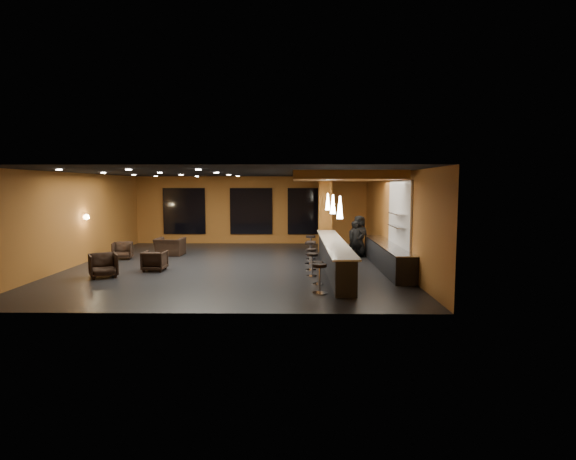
{
  "coord_description": "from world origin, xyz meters",
  "views": [
    {
      "loc": [
        2.24,
        -16.85,
        3.01
      ],
      "look_at": [
        2.0,
        0.5,
        1.3
      ],
      "focal_mm": 28.0,
      "sensor_mm": 36.0,
      "label": 1
    }
  ],
  "objects_px": {
    "armchair_d": "(170,247)",
    "bar_stool_3": "(311,257)",
    "bar_counter": "(334,256)",
    "armchair_c": "(123,251)",
    "bar_stool_4": "(310,250)",
    "bar_stool_6": "(311,243)",
    "prep_counter": "(387,256)",
    "pendant_2": "(328,202)",
    "armchair_a": "(103,265)",
    "bar_stool_1": "(318,270)",
    "bar_stool_5": "(311,248)",
    "pendant_1": "(333,204)",
    "staff_b": "(355,239)",
    "bar_stool_2": "(312,262)",
    "column": "(325,214)",
    "pendant_0": "(340,207)",
    "armchair_b": "(155,261)",
    "bar_stool_0": "(319,275)",
    "staff_c": "(359,236)",
    "staff_a": "(356,240)"
  },
  "relations": [
    {
      "from": "staff_b",
      "to": "bar_stool_5",
      "type": "height_order",
      "value": "staff_b"
    },
    {
      "from": "column",
      "to": "armchair_a",
      "type": "relative_size",
      "value": 4.02
    },
    {
      "from": "pendant_1",
      "to": "staff_b",
      "type": "relative_size",
      "value": 0.46
    },
    {
      "from": "column",
      "to": "pendant_0",
      "type": "relative_size",
      "value": 5.0
    },
    {
      "from": "pendant_2",
      "to": "staff_a",
      "type": "relative_size",
      "value": 0.45
    },
    {
      "from": "pendant_1",
      "to": "bar_stool_1",
      "type": "xyz_separation_m",
      "value": [
        -0.69,
        -2.83,
        -1.89
      ]
    },
    {
      "from": "bar_stool_4",
      "to": "armchair_b",
      "type": "bearing_deg",
      "value": -165.87
    },
    {
      "from": "bar_counter",
      "to": "staff_b",
      "type": "xyz_separation_m",
      "value": [
        1.22,
        3.27,
        0.25
      ]
    },
    {
      "from": "prep_counter",
      "to": "bar_stool_1",
      "type": "relative_size",
      "value": 8.44
    },
    {
      "from": "armchair_a",
      "to": "bar_stool_6",
      "type": "bearing_deg",
      "value": 4.99
    },
    {
      "from": "bar_counter",
      "to": "armchair_c",
      "type": "bearing_deg",
      "value": 164.43
    },
    {
      "from": "staff_b",
      "to": "armchair_a",
      "type": "xyz_separation_m",
      "value": [
        -8.94,
        -4.58,
        -0.36
      ]
    },
    {
      "from": "pendant_1",
      "to": "armchair_a",
      "type": "height_order",
      "value": "pendant_1"
    },
    {
      "from": "pendant_0",
      "to": "bar_stool_2",
      "type": "xyz_separation_m",
      "value": [
        -0.81,
        0.87,
        -1.85
      ]
    },
    {
      "from": "pendant_2",
      "to": "bar_stool_2",
      "type": "distance_m",
      "value": 4.59
    },
    {
      "from": "bar_stool_0",
      "to": "bar_stool_5",
      "type": "distance_m",
      "value": 5.84
    },
    {
      "from": "bar_counter",
      "to": "bar_stool_2",
      "type": "relative_size",
      "value": 10.27
    },
    {
      "from": "bar_stool_0",
      "to": "bar_stool_1",
      "type": "distance_m",
      "value": 1.19
    },
    {
      "from": "prep_counter",
      "to": "pendant_2",
      "type": "distance_m",
      "value": 3.73
    },
    {
      "from": "prep_counter",
      "to": "bar_stool_1",
      "type": "xyz_separation_m",
      "value": [
        -2.69,
        -2.83,
        0.03
      ]
    },
    {
      "from": "pendant_1",
      "to": "bar_stool_4",
      "type": "relative_size",
      "value": 0.81
    },
    {
      "from": "pendant_1",
      "to": "prep_counter",
      "type": "bearing_deg",
      "value": 0.0
    },
    {
      "from": "prep_counter",
      "to": "column",
      "type": "bearing_deg",
      "value": 116.0
    },
    {
      "from": "pendant_1",
      "to": "armchair_c",
      "type": "height_order",
      "value": "pendant_1"
    },
    {
      "from": "staff_a",
      "to": "staff_c",
      "type": "bearing_deg",
      "value": 65.31
    },
    {
      "from": "bar_stool_1",
      "to": "bar_stool_4",
      "type": "height_order",
      "value": "bar_stool_4"
    },
    {
      "from": "staff_a",
      "to": "armchair_c",
      "type": "xyz_separation_m",
      "value": [
        -9.61,
        -0.06,
        -0.43
      ]
    },
    {
      "from": "bar_counter",
      "to": "bar_stool_0",
      "type": "bearing_deg",
      "value": -101.3
    },
    {
      "from": "armchair_d",
      "to": "bar_stool_1",
      "type": "bearing_deg",
      "value": 141.01
    },
    {
      "from": "prep_counter",
      "to": "bar_stool_2",
      "type": "xyz_separation_m",
      "value": [
        -2.81,
        -1.63,
        0.07
      ]
    },
    {
      "from": "staff_c",
      "to": "bar_stool_2",
      "type": "distance_m",
      "value": 4.73
    },
    {
      "from": "armchair_d",
      "to": "bar_stool_6",
      "type": "relative_size",
      "value": 1.35
    },
    {
      "from": "bar_stool_2",
      "to": "armchair_c",
      "type": "bearing_deg",
      "value": 155.57
    },
    {
      "from": "prep_counter",
      "to": "bar_stool_4",
      "type": "relative_size",
      "value": 6.97
    },
    {
      "from": "armchair_d",
      "to": "bar_stool_5",
      "type": "distance_m",
      "value": 6.18
    },
    {
      "from": "bar_stool_3",
      "to": "bar_stool_5",
      "type": "xyz_separation_m",
      "value": [
        0.09,
        2.32,
        -0.0
      ]
    },
    {
      "from": "staff_c",
      "to": "bar_stool_6",
      "type": "relative_size",
      "value": 2.05
    },
    {
      "from": "armchair_a",
      "to": "bar_stool_4",
      "type": "distance_m",
      "value": 7.39
    },
    {
      "from": "bar_stool_4",
      "to": "bar_stool_6",
      "type": "xyz_separation_m",
      "value": [
        0.09,
        2.26,
        -0.0
      ]
    },
    {
      "from": "armchair_b",
      "to": "armchair_c",
      "type": "xyz_separation_m",
      "value": [
        -2.12,
        2.53,
        -0.0
      ]
    },
    {
      "from": "bar_stool_1",
      "to": "armchair_b",
      "type": "bearing_deg",
      "value": 159.14
    },
    {
      "from": "bar_stool_5",
      "to": "staff_c",
      "type": "bearing_deg",
      "value": 19.89
    },
    {
      "from": "armchair_b",
      "to": "armchair_d",
      "type": "bearing_deg",
      "value": -81.43
    },
    {
      "from": "bar_stool_2",
      "to": "staff_b",
      "type": "bearing_deg",
      "value": 65.27
    },
    {
      "from": "pendant_2",
      "to": "bar_stool_4",
      "type": "bearing_deg",
      "value": -114.12
    },
    {
      "from": "staff_c",
      "to": "armchair_a",
      "type": "xyz_separation_m",
      "value": [
        -9.07,
        -4.38,
        -0.49
      ]
    },
    {
      "from": "pendant_2",
      "to": "bar_stool_1",
      "type": "relative_size",
      "value": 0.98
    },
    {
      "from": "staff_a",
      "to": "armchair_c",
      "type": "bearing_deg",
      "value": 175.03
    },
    {
      "from": "armchair_d",
      "to": "bar_stool_3",
      "type": "height_order",
      "value": "bar_stool_3"
    },
    {
      "from": "bar_counter",
      "to": "prep_counter",
      "type": "relative_size",
      "value": 1.33
    }
  ]
}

